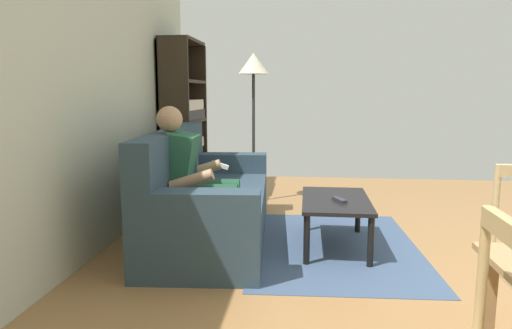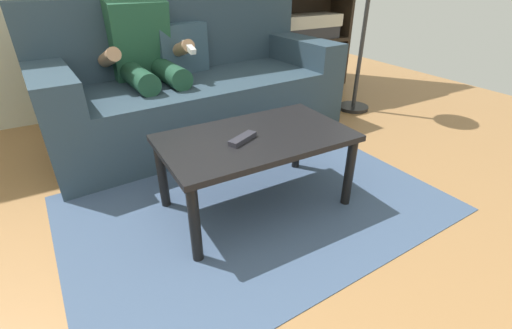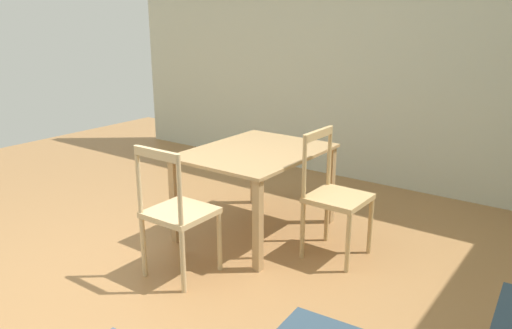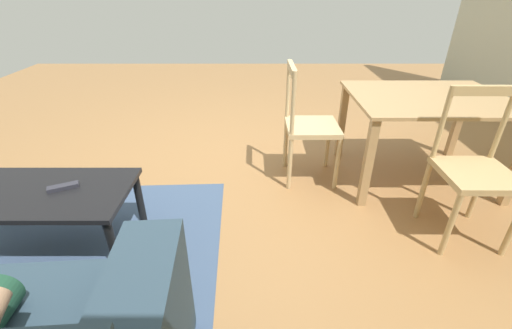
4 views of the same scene
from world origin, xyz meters
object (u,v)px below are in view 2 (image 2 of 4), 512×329
Objects in this scene: coffee_table at (256,145)px; bookshelf at (308,10)px; person_lounging at (146,56)px; tv_remote at (243,139)px; couch at (195,88)px.

coffee_table is 2.42m from bookshelf.
person_lounging is at bearing 100.92° from coffee_table.
person_lounging reaches higher than tv_remote.
bookshelf is (1.61, 1.75, 0.42)m from coffee_table.
person_lounging is at bearing -179.99° from couch.
person_lounging reaches higher than couch.
couch reaches higher than tv_remote.
person_lounging is 1.25× the size of coffee_table.
couch is 1.20m from tv_remote.
tv_remote is 0.09× the size of bookshelf.
tv_remote is at bearing -164.01° from coffee_table.
couch is 0.43m from person_lounging.
couch is at bearing -35.30° from tv_remote.
bookshelf is at bearing 47.32° from coffee_table.
bookshelf is (1.84, 0.60, 0.17)m from person_lounging.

